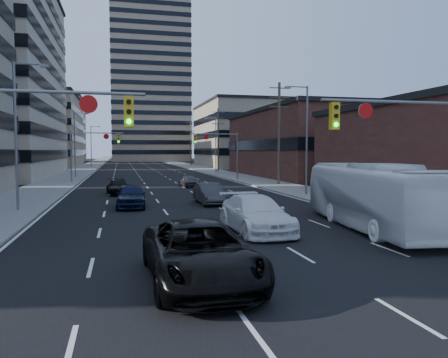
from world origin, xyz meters
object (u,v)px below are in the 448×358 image
black_pickup (199,253)px  white_van (256,214)px  transit_bus (372,196)px  sedan_blue (131,196)px

black_pickup → white_van: bearing=60.0°
transit_bus → sedan_blue: 15.33m
transit_bus → sedan_blue: transit_bus is taller
transit_bus → black_pickup: bearing=-138.3°
black_pickup → white_van: size_ratio=1.07×
black_pickup → white_van: (3.88, 6.99, -0.02)m
black_pickup → transit_bus: size_ratio=0.55×
white_van → transit_bus: size_ratio=0.51×
transit_bus → sedan_blue: (-10.99, 10.66, -0.79)m
white_van → sedan_blue: bearing=116.1°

